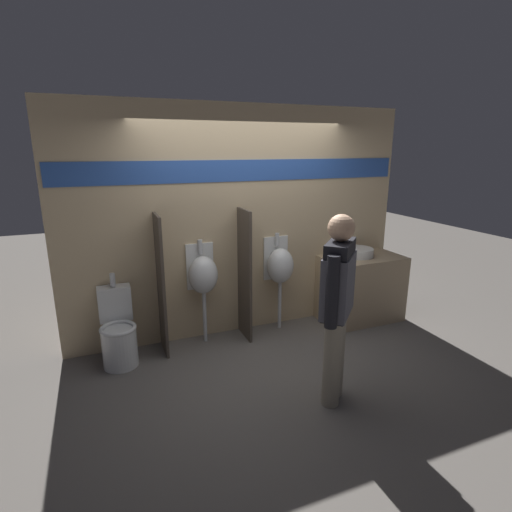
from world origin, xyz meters
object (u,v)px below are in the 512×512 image
at_px(cell_phone, 348,261).
at_px(urinal_far, 280,266).
at_px(urinal_near_counter, 203,275).
at_px(toilet, 118,334).
at_px(person_in_vest, 337,297).
at_px(sink_basin, 357,252).

distance_m(cell_phone, urinal_far, 0.84).
bearing_deg(urinal_near_counter, urinal_far, 0.00).
height_order(urinal_near_counter, toilet, urinal_near_counter).
relative_size(urinal_near_counter, person_in_vest, 0.71).
bearing_deg(sink_basin, person_in_vest, -130.83).
xyz_separation_m(sink_basin, toilet, (-2.99, -0.05, -0.58)).
relative_size(sink_basin, cell_phone, 2.98).
xyz_separation_m(cell_phone, toilet, (-2.73, 0.13, -0.53)).
bearing_deg(sink_basin, urinal_near_counter, 177.21).
xyz_separation_m(sink_basin, person_in_vest, (-1.25, -1.44, 0.08)).
xyz_separation_m(sink_basin, cell_phone, (-0.26, -0.18, -0.05)).
distance_m(sink_basin, urinal_far, 1.06).
xyz_separation_m(cell_phone, urinal_near_counter, (-1.76, 0.28, -0.05)).
bearing_deg(sink_basin, cell_phone, -145.47).
distance_m(urinal_near_counter, toilet, 1.09).
xyz_separation_m(urinal_far, toilet, (-1.93, -0.15, -0.49)).
bearing_deg(toilet, cell_phone, -2.81).
distance_m(urinal_far, toilet, 2.00).
bearing_deg(toilet, sink_basin, 0.91).
bearing_deg(cell_phone, toilet, 177.19).
bearing_deg(person_in_vest, urinal_far, 37.11).
relative_size(toilet, person_in_vest, 0.55).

